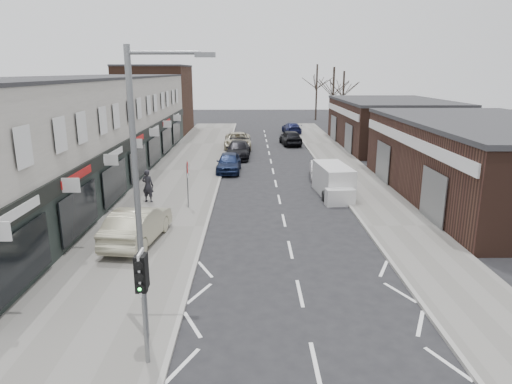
{
  "coord_description": "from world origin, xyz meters",
  "views": [
    {
      "loc": [
        -1.68,
        -12.42,
        7.49
      ],
      "look_at": [
        -1.49,
        5.96,
        2.6
      ],
      "focal_mm": 32.0,
      "sensor_mm": 36.0,
      "label": 1
    }
  ],
  "objects_px": {
    "sedan_on_pavement": "(137,225)",
    "parked_car_right_b": "(291,138)",
    "warning_sign": "(188,171)",
    "parked_car_right_c": "(292,128)",
    "parked_car_right_a": "(320,169)",
    "street_lamp": "(143,184)",
    "traffic_light": "(142,282)",
    "parked_car_left_a": "(229,162)",
    "pedestrian": "(148,186)",
    "white_van": "(333,181)",
    "parked_car_left_b": "(238,150)",
    "parked_car_left_c": "(238,141)"
  },
  "relations": [
    {
      "from": "parked_car_right_a",
      "to": "street_lamp",
      "type": "bearing_deg",
      "value": 74.64
    },
    {
      "from": "parked_car_left_a",
      "to": "parked_car_right_a",
      "type": "relative_size",
      "value": 1.13
    },
    {
      "from": "traffic_light",
      "to": "parked_car_left_b",
      "type": "height_order",
      "value": "traffic_light"
    },
    {
      "from": "parked_car_left_b",
      "to": "parked_car_left_c",
      "type": "relative_size",
      "value": 0.91
    },
    {
      "from": "sedan_on_pavement",
      "to": "white_van",
      "type": "bearing_deg",
      "value": -133.65
    },
    {
      "from": "pedestrian",
      "to": "street_lamp",
      "type": "bearing_deg",
      "value": 120.38
    },
    {
      "from": "white_van",
      "to": "parked_car_left_a",
      "type": "distance_m",
      "value": 9.63
    },
    {
      "from": "warning_sign",
      "to": "parked_car_left_c",
      "type": "bearing_deg",
      "value": 84.13
    },
    {
      "from": "parked_car_right_b",
      "to": "parked_car_right_a",
      "type": "bearing_deg",
      "value": 87.42
    },
    {
      "from": "traffic_light",
      "to": "parked_car_right_c",
      "type": "xyz_separation_m",
      "value": [
        7.72,
        45.92,
        -1.74
      ]
    },
    {
      "from": "warning_sign",
      "to": "parked_car_right_c",
      "type": "xyz_separation_m",
      "value": [
        8.48,
        31.91,
        -1.52
      ]
    },
    {
      "from": "parked_car_left_b",
      "to": "parked_car_right_c",
      "type": "distance_m",
      "value": 17.55
    },
    {
      "from": "parked_car_right_b",
      "to": "parked_car_right_c",
      "type": "xyz_separation_m",
      "value": [
        0.89,
        9.05,
        -0.1
      ]
    },
    {
      "from": "warning_sign",
      "to": "parked_car_left_b",
      "type": "bearing_deg",
      "value": 81.5
    },
    {
      "from": "parked_car_left_b",
      "to": "traffic_light",
      "type": "bearing_deg",
      "value": -91.21
    },
    {
      "from": "parked_car_right_c",
      "to": "parked_car_left_c",
      "type": "bearing_deg",
      "value": 55.03
    },
    {
      "from": "parked_car_left_a",
      "to": "parked_car_left_c",
      "type": "xyz_separation_m",
      "value": [
        0.37,
        10.97,
        0.04
      ]
    },
    {
      "from": "sedan_on_pavement",
      "to": "parked_car_left_b",
      "type": "relative_size",
      "value": 0.95
    },
    {
      "from": "parked_car_left_b",
      "to": "parked_car_left_c",
      "type": "height_order",
      "value": "parked_car_left_c"
    },
    {
      "from": "pedestrian",
      "to": "white_van",
      "type": "bearing_deg",
      "value": -153.26
    },
    {
      "from": "traffic_light",
      "to": "parked_car_right_a",
      "type": "bearing_deg",
      "value": 70.58
    },
    {
      "from": "parked_car_right_c",
      "to": "warning_sign",
      "type": "bearing_deg",
      "value": 69.65
    },
    {
      "from": "parked_car_left_a",
      "to": "parked_car_right_b",
      "type": "xyz_separation_m",
      "value": [
        5.83,
        13.15,
        0.04
      ]
    },
    {
      "from": "traffic_light",
      "to": "parked_car_left_a",
      "type": "distance_m",
      "value": 23.81
    },
    {
      "from": "pedestrian",
      "to": "parked_car_right_a",
      "type": "relative_size",
      "value": 0.49
    },
    {
      "from": "warning_sign",
      "to": "parked_car_left_a",
      "type": "xyz_separation_m",
      "value": [
        1.76,
        9.71,
        -1.46
      ]
    },
    {
      "from": "parked_car_left_b",
      "to": "white_van",
      "type": "bearing_deg",
      "value": -61.79
    },
    {
      "from": "parked_car_right_b",
      "to": "parked_car_right_c",
      "type": "distance_m",
      "value": 9.09
    },
    {
      "from": "warning_sign",
      "to": "parked_car_right_c",
      "type": "bearing_deg",
      "value": 75.13
    },
    {
      "from": "sedan_on_pavement",
      "to": "parked_car_right_a",
      "type": "height_order",
      "value": "sedan_on_pavement"
    },
    {
      "from": "pedestrian",
      "to": "parked_car_left_b",
      "type": "xyz_separation_m",
      "value": [
        4.81,
        14.34,
        -0.34
      ]
    },
    {
      "from": "parked_car_left_b",
      "to": "parked_car_right_b",
      "type": "distance_m",
      "value": 9.07
    },
    {
      "from": "traffic_light",
      "to": "parked_car_right_a",
      "type": "height_order",
      "value": "traffic_light"
    },
    {
      "from": "white_van",
      "to": "parked_car_left_a",
      "type": "bearing_deg",
      "value": 129.25
    },
    {
      "from": "pedestrian",
      "to": "traffic_light",
      "type": "bearing_deg",
      "value": 119.84
    },
    {
      "from": "street_lamp",
      "to": "sedan_on_pavement",
      "type": "relative_size",
      "value": 1.65
    },
    {
      "from": "sedan_on_pavement",
      "to": "parked_car_right_b",
      "type": "relative_size",
      "value": 1.06
    },
    {
      "from": "parked_car_left_c",
      "to": "parked_car_right_a",
      "type": "bearing_deg",
      "value": -65.21
    },
    {
      "from": "warning_sign",
      "to": "parked_car_left_b",
      "type": "xyz_separation_m",
      "value": [
        2.31,
        15.48,
        -1.46
      ]
    },
    {
      "from": "traffic_light",
      "to": "parked_car_left_a",
      "type": "height_order",
      "value": "traffic_light"
    },
    {
      "from": "sedan_on_pavement",
      "to": "parked_car_left_b",
      "type": "xyz_separation_m",
      "value": [
        3.87,
        20.78,
        -0.18
      ]
    },
    {
      "from": "sedan_on_pavement",
      "to": "parked_car_left_c",
      "type": "distance_m",
      "value": 26.24
    },
    {
      "from": "street_lamp",
      "to": "pedestrian",
      "type": "bearing_deg",
      "value": 102.67
    },
    {
      "from": "traffic_light",
      "to": "pedestrian",
      "type": "xyz_separation_m",
      "value": [
        -3.26,
        15.16,
        -1.33
      ]
    },
    {
      "from": "street_lamp",
      "to": "parked_car_left_c",
      "type": "bearing_deg",
      "value": 87.45
    },
    {
      "from": "parked_car_left_a",
      "to": "parked_car_right_a",
      "type": "height_order",
      "value": "parked_car_left_a"
    },
    {
      "from": "parked_car_left_b",
      "to": "parked_car_right_c",
      "type": "relative_size",
      "value": 1.09
    },
    {
      "from": "parked_car_left_b",
      "to": "parked_car_right_c",
      "type": "xyz_separation_m",
      "value": [
        6.16,
        16.43,
        -0.06
      ]
    },
    {
      "from": "parked_car_right_b",
      "to": "pedestrian",
      "type": "bearing_deg",
      "value": 59.21
    },
    {
      "from": "parked_car_right_b",
      "to": "parked_car_left_c",
      "type": "bearing_deg",
      "value": 15.86
    }
  ]
}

